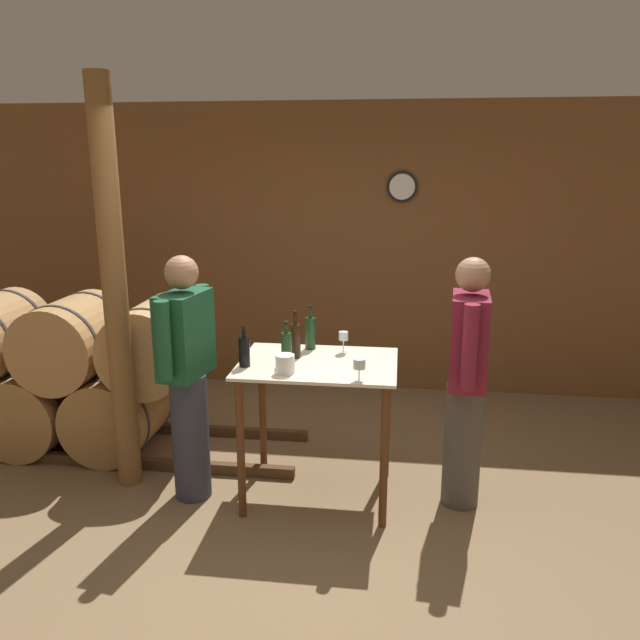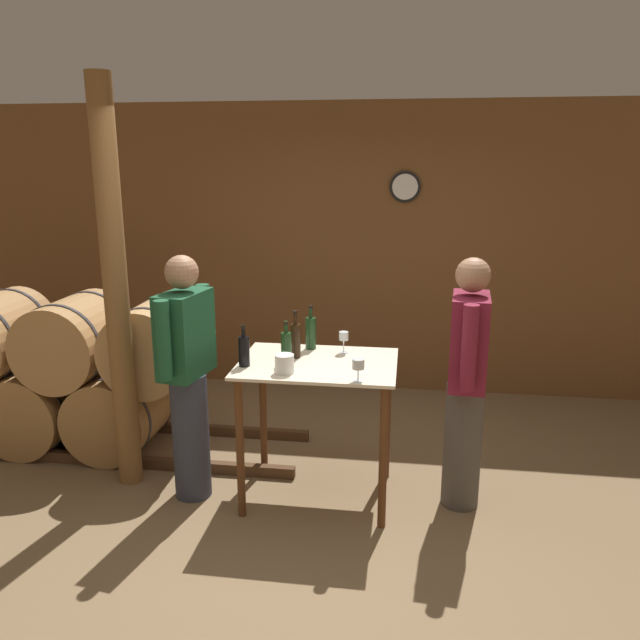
{
  "view_description": "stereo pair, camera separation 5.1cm",
  "coord_description": "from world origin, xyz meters",
  "px_view_note": "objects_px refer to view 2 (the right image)",
  "views": [
    {
      "loc": [
        0.49,
        -3.31,
        2.19
      ],
      "look_at": [
        -0.01,
        0.51,
        1.19
      ],
      "focal_mm": 35.0,
      "sensor_mm": 36.0,
      "label": 1
    },
    {
      "loc": [
        0.54,
        -3.31,
        2.19
      ],
      "look_at": [
        -0.01,
        0.51,
        1.19
      ],
      "focal_mm": 35.0,
      "sensor_mm": 36.0,
      "label": 2
    }
  ],
  "objects_px": {
    "person_visitor_with_scarf": "(187,374)",
    "wine_glass_near_left": "(344,337)",
    "wine_bottle_far_left": "(244,350)",
    "wine_glass_near_center": "(358,365)",
    "wine_bottle_right": "(311,332)",
    "ice_bucket": "(284,364)",
    "wooden_post": "(116,292)",
    "wine_bottle_left": "(286,347)",
    "wine_bottle_center": "(295,339)",
    "person_host": "(467,380)"
  },
  "relations": [
    {
      "from": "wine_glass_near_left",
      "to": "ice_bucket",
      "type": "bearing_deg",
      "value": -124.51
    },
    {
      "from": "wine_glass_near_left",
      "to": "wine_bottle_center",
      "type": "bearing_deg",
      "value": -154.39
    },
    {
      "from": "wine_bottle_left",
      "to": "wine_bottle_center",
      "type": "height_order",
      "value": "wine_bottle_center"
    },
    {
      "from": "wine_bottle_center",
      "to": "person_host",
      "type": "bearing_deg",
      "value": -2.31
    },
    {
      "from": "wooden_post",
      "to": "wine_bottle_center",
      "type": "relative_size",
      "value": 8.66
    },
    {
      "from": "wine_glass_near_left",
      "to": "wine_glass_near_center",
      "type": "bearing_deg",
      "value": -75.3
    },
    {
      "from": "wine_bottle_far_left",
      "to": "wooden_post",
      "type": "bearing_deg",
      "value": 170.08
    },
    {
      "from": "person_visitor_with_scarf",
      "to": "wine_glass_near_left",
      "type": "bearing_deg",
      "value": 18.42
    },
    {
      "from": "wine_bottle_right",
      "to": "wine_bottle_far_left",
      "type": "bearing_deg",
      "value": -129.99
    },
    {
      "from": "wine_bottle_center",
      "to": "wine_glass_near_center",
      "type": "height_order",
      "value": "wine_bottle_center"
    },
    {
      "from": "wine_bottle_left",
      "to": "wine_glass_near_left",
      "type": "distance_m",
      "value": 0.43
    },
    {
      "from": "wine_bottle_right",
      "to": "wooden_post",
      "type": "bearing_deg",
      "value": -167.92
    },
    {
      "from": "wine_glass_near_left",
      "to": "ice_bucket",
      "type": "relative_size",
      "value": 1.25
    },
    {
      "from": "wine_bottle_center",
      "to": "wine_glass_near_center",
      "type": "bearing_deg",
      "value": -42.0
    },
    {
      "from": "wooden_post",
      "to": "wine_glass_near_center",
      "type": "bearing_deg",
      "value": -11.76
    },
    {
      "from": "wine_bottle_right",
      "to": "person_host",
      "type": "xyz_separation_m",
      "value": [
        1.02,
        -0.25,
        -0.2
      ]
    },
    {
      "from": "wine_bottle_far_left",
      "to": "person_host",
      "type": "height_order",
      "value": "person_host"
    },
    {
      "from": "ice_bucket",
      "to": "wine_glass_near_left",
      "type": "bearing_deg",
      "value": 55.49
    },
    {
      "from": "wine_bottle_right",
      "to": "wine_glass_near_left",
      "type": "distance_m",
      "value": 0.24
    },
    {
      "from": "wine_bottle_far_left",
      "to": "ice_bucket",
      "type": "xyz_separation_m",
      "value": [
        0.27,
        -0.09,
        -0.05
      ]
    },
    {
      "from": "wine_bottle_far_left",
      "to": "wine_bottle_center",
      "type": "bearing_deg",
      "value": 37.02
    },
    {
      "from": "wine_bottle_far_left",
      "to": "person_host",
      "type": "bearing_deg",
      "value": 7.1
    },
    {
      "from": "wine_glass_near_left",
      "to": "person_visitor_with_scarf",
      "type": "height_order",
      "value": "person_visitor_with_scarf"
    },
    {
      "from": "wine_bottle_center",
      "to": "ice_bucket",
      "type": "bearing_deg",
      "value": -92.2
    },
    {
      "from": "wine_bottle_right",
      "to": "wine_glass_near_center",
      "type": "bearing_deg",
      "value": -58.25
    },
    {
      "from": "wine_bottle_left",
      "to": "person_visitor_with_scarf",
      "type": "xyz_separation_m",
      "value": [
        -0.64,
        -0.05,
        -0.19
      ]
    },
    {
      "from": "ice_bucket",
      "to": "wine_bottle_right",
      "type": "bearing_deg",
      "value": 81.22
    },
    {
      "from": "ice_bucket",
      "to": "person_host",
      "type": "distance_m",
      "value": 1.14
    },
    {
      "from": "wine_bottle_center",
      "to": "person_visitor_with_scarf",
      "type": "distance_m",
      "value": 0.73
    },
    {
      "from": "wooden_post",
      "to": "wine_glass_near_center",
      "type": "height_order",
      "value": "wooden_post"
    },
    {
      "from": "wooden_post",
      "to": "wine_bottle_center",
      "type": "bearing_deg",
      "value": 2.93
    },
    {
      "from": "wine_glass_near_left",
      "to": "ice_bucket",
      "type": "height_order",
      "value": "wine_glass_near_left"
    },
    {
      "from": "wine_bottle_far_left",
      "to": "wine_bottle_left",
      "type": "distance_m",
      "value": 0.26
    },
    {
      "from": "wooden_post",
      "to": "wine_bottle_far_left",
      "type": "bearing_deg",
      "value": -9.92
    },
    {
      "from": "wine_bottle_far_left",
      "to": "wine_glass_near_left",
      "type": "relative_size",
      "value": 1.81
    },
    {
      "from": "ice_bucket",
      "to": "person_host",
      "type": "relative_size",
      "value": 0.07
    },
    {
      "from": "person_host",
      "to": "person_visitor_with_scarf",
      "type": "xyz_separation_m",
      "value": [
        -1.76,
        -0.14,
        -0.0
      ]
    },
    {
      "from": "wine_bottle_left",
      "to": "person_host",
      "type": "distance_m",
      "value": 1.14
    },
    {
      "from": "wine_bottle_left",
      "to": "ice_bucket",
      "type": "xyz_separation_m",
      "value": [
        0.02,
        -0.18,
        -0.05
      ]
    },
    {
      "from": "wine_bottle_far_left",
      "to": "ice_bucket",
      "type": "bearing_deg",
      "value": -18.69
    },
    {
      "from": "wooden_post",
      "to": "wine_bottle_center",
      "type": "distance_m",
      "value": 1.21
    },
    {
      "from": "wooden_post",
      "to": "wine_glass_near_left",
      "type": "bearing_deg",
      "value": 7.85
    },
    {
      "from": "wine_bottle_left",
      "to": "wine_bottle_center",
      "type": "relative_size",
      "value": 0.88
    },
    {
      "from": "wine_bottle_far_left",
      "to": "wine_glass_near_left",
      "type": "bearing_deg",
      "value": 31.54
    },
    {
      "from": "person_visitor_with_scarf",
      "to": "wine_bottle_right",
      "type": "bearing_deg",
      "value": 27.52
    },
    {
      "from": "person_visitor_with_scarf",
      "to": "wine_bottle_far_left",
      "type": "bearing_deg",
      "value": -5.08
    },
    {
      "from": "ice_bucket",
      "to": "wine_bottle_center",
      "type": "bearing_deg",
      "value": 87.8
    },
    {
      "from": "wine_glass_near_center",
      "to": "wine_bottle_right",
      "type": "bearing_deg",
      "value": 121.75
    },
    {
      "from": "wine_bottle_far_left",
      "to": "wine_glass_near_center",
      "type": "bearing_deg",
      "value": -13.97
    },
    {
      "from": "wine_bottle_center",
      "to": "ice_bucket",
      "type": "relative_size",
      "value": 2.7
    }
  ]
}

